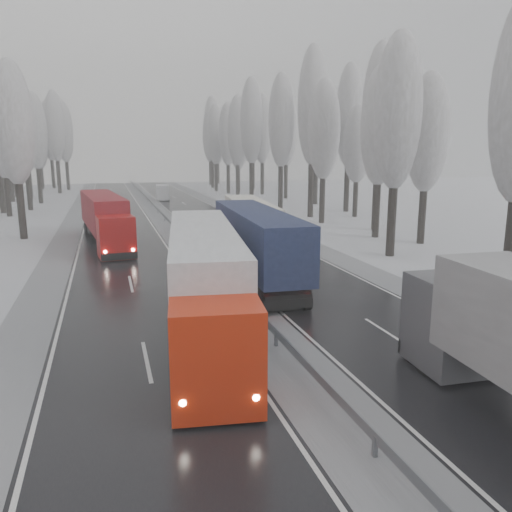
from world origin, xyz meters
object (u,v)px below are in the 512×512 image
truck_blue_box (253,238)px  box_truck_distant (163,192)px  truck_red_red (105,216)px  truck_red_white (204,275)px  truck_cream_box (248,221)px

truck_blue_box → box_truck_distant: size_ratio=2.52×
truck_red_red → truck_red_white: bearing=-86.7°
box_truck_distant → truck_red_white: (-5.30, -64.98, 1.36)m
truck_blue_box → truck_cream_box: 9.71m
truck_red_red → truck_cream_box: bearing=-33.8°
box_truck_distant → truck_red_red: size_ratio=0.41×
box_truck_distant → truck_red_red: (-9.45, -41.04, 1.20)m
truck_blue_box → box_truck_distant: 56.29m
box_truck_distant → truck_red_white: size_ratio=0.39×
truck_blue_box → box_truck_distant: bearing=92.6°
box_truck_distant → truck_blue_box: bearing=-84.8°
truck_red_white → box_truck_distant: bearing=93.3°
truck_cream_box → truck_red_red: truck_red_red is taller
truck_blue_box → box_truck_distant: truck_blue_box is taller
truck_red_white → truck_red_red: truck_red_white is taller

